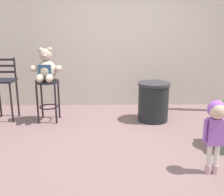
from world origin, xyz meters
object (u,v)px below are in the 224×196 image
child_walking (216,122)px  bar_chair_empty (4,84)px  teddy_bear (46,69)px  trash_bin (153,102)px  bar_stool_with_teddy (48,92)px

child_walking → bar_chair_empty: bar_chair_empty is taller
teddy_bear → child_walking: (2.18, -1.78, -0.32)m
trash_bin → teddy_bear: bearing=-179.9°
child_walking → bar_chair_empty: bearing=-31.0°
trash_bin → bar_chair_empty: size_ratio=0.63×
child_walking → bar_chair_empty: (-2.96, 1.92, 0.03)m
bar_stool_with_teddy → teddy_bear: size_ratio=1.30×
bar_stool_with_teddy → bar_chair_empty: bearing=171.8°
bar_stool_with_teddy → child_walking: bearing=-39.6°
bar_stool_with_teddy → bar_chair_empty: (-0.78, 0.11, 0.11)m
bar_stool_with_teddy → child_walking: (2.18, -1.81, 0.09)m
teddy_bear → bar_chair_empty: (-0.78, 0.14, -0.29)m
bar_chair_empty → trash_bin: bearing=-3.0°
teddy_bear → child_walking: size_ratio=0.67×
bar_chair_empty → teddy_bear: bearing=-10.2°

